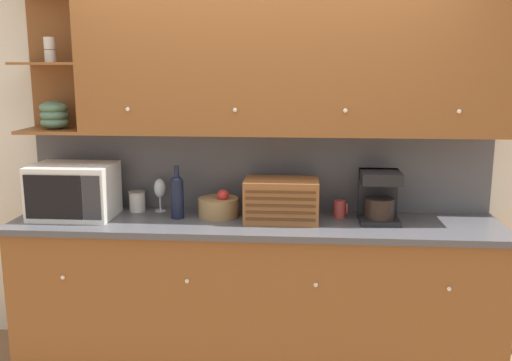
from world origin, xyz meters
name	(u,v)px	position (x,y,z in m)	size (l,w,h in m)	color
ground_plane	(258,339)	(0.00, 0.00, 0.00)	(24.00, 24.00, 0.00)	#896647
wall_back	(259,157)	(0.00, 0.03, 1.30)	(5.42, 0.06, 2.60)	silver
counter_unit	(255,292)	(0.00, -0.29, 0.48)	(3.04, 0.61, 0.95)	brown
backsplash_panel	(258,171)	(0.00, -0.01, 1.21)	(3.02, 0.01, 0.53)	#4C4C51
upper_cabinets	(284,61)	(0.17, -0.17, 1.92)	(3.02, 0.35, 0.90)	brown
microwave	(74,191)	(-1.15, -0.29, 1.12)	(0.51, 0.37, 0.34)	silver
storage_canister	(137,201)	(-0.80, -0.11, 1.02)	(0.11, 0.11, 0.13)	silver
wine_glass	(160,189)	(-0.65, -0.10, 1.10)	(0.08, 0.08, 0.22)	silver
wine_bottle	(177,195)	(-0.49, -0.27, 1.10)	(0.08, 0.08, 0.34)	black
fruit_basket	(219,207)	(-0.24, -0.21, 1.01)	(0.26, 0.26, 0.18)	#937047
bread_box	(281,200)	(0.16, -0.28, 1.08)	(0.45, 0.29, 0.26)	brown
mug	(340,209)	(0.53, -0.16, 1.00)	(0.09, 0.08, 0.11)	#B73D38
coffee_maker	(379,196)	(0.76, -0.25, 1.11)	(0.24, 0.24, 0.32)	black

